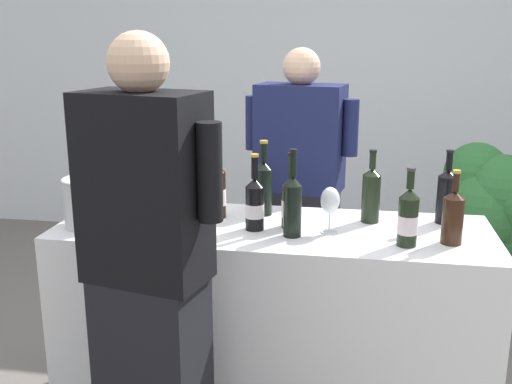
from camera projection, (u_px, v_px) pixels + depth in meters
wall_back at (318, 73)px, 4.93m from camera, size 8.00×0.10×2.80m
counter at (272, 323)px, 2.69m from camera, size 1.86×0.64×0.91m
wine_bottle_0 at (264, 186)px, 2.71m from camera, size 0.08×0.08×0.34m
wine_bottle_1 at (169, 188)px, 2.71m from camera, size 0.08×0.08×0.34m
wine_bottle_2 at (453, 216)px, 2.34m from camera, size 0.08×0.08×0.30m
wine_bottle_3 at (217, 191)px, 2.68m from camera, size 0.08×0.08×0.33m
wine_bottle_4 at (255, 204)px, 2.51m from camera, size 0.08×0.08×0.32m
wine_bottle_5 at (291, 202)px, 2.54m from camera, size 0.08×0.08×0.32m
wine_bottle_6 at (447, 195)px, 2.60m from camera, size 0.08×0.08×0.32m
wine_bottle_7 at (371, 194)px, 2.61m from camera, size 0.08×0.08×0.32m
wine_bottle_8 at (293, 204)px, 2.42m from camera, size 0.07×0.07×0.36m
wine_bottle_9 at (118, 186)px, 2.79m from camera, size 0.08×0.08×0.32m
wine_bottle_10 at (408, 218)px, 2.32m from camera, size 0.08×0.08×0.31m
wine_glass at (330, 202)px, 2.46m from camera, size 0.08×0.08×0.20m
ice_bucket at (89, 202)px, 2.56m from camera, size 0.22×0.22×0.21m
person_server at (299, 208)px, 3.25m from camera, size 0.60×0.31×1.65m
person_guest at (150, 296)px, 2.06m from camera, size 0.55×0.32×1.73m
potted_shrub at (495, 207)px, 3.59m from camera, size 0.60×0.56×1.08m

